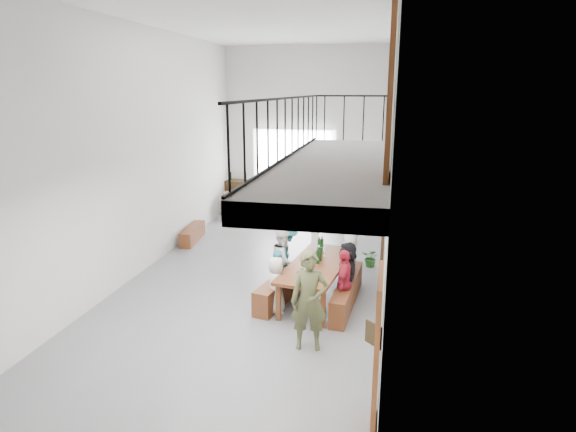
% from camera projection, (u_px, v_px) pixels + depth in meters
% --- Properties ---
extents(floor, '(12.00, 12.00, 0.00)m').
position_uv_depth(floor, '(261.00, 273.00, 11.06)').
color(floor, slate).
rests_on(floor, ground).
extents(room_walls, '(12.00, 12.00, 12.00)m').
position_uv_depth(room_walls, '(259.00, 116.00, 10.16)').
color(room_walls, silver).
rests_on(room_walls, ground).
extents(gateway_portal, '(2.80, 0.08, 2.80)m').
position_uv_depth(gateway_portal, '(294.00, 171.00, 16.41)').
color(gateway_portal, white).
rests_on(gateway_portal, ground).
extents(right_wall_decor, '(0.07, 8.28, 5.07)m').
position_uv_depth(right_wall_decor, '(383.00, 230.00, 8.32)').
color(right_wall_decor, brown).
rests_on(right_wall_decor, ground).
extents(balcony, '(1.52, 5.62, 4.00)m').
position_uv_depth(balcony, '(336.00, 170.00, 6.96)').
color(balcony, silver).
rests_on(balcony, ground).
extents(tasting_table, '(1.33, 2.56, 0.79)m').
position_uv_depth(tasting_table, '(317.00, 267.00, 9.47)').
color(tasting_table, brown).
rests_on(tasting_table, ground).
extents(bench_inner, '(0.80, 2.16, 0.49)m').
position_uv_depth(bench_inner, '(284.00, 286.00, 9.73)').
color(bench_inner, brown).
rests_on(bench_inner, ground).
extents(bench_wall, '(0.47, 2.25, 0.51)m').
position_uv_depth(bench_wall, '(347.00, 292.00, 9.39)').
color(bench_wall, brown).
rests_on(bench_wall, ground).
extents(tableware, '(0.36, 1.89, 0.35)m').
position_uv_depth(tableware, '(316.00, 254.00, 9.55)').
color(tableware, black).
rests_on(tableware, tasting_table).
extents(side_bench, '(0.47, 1.48, 0.41)m').
position_uv_depth(side_bench, '(193.00, 234.00, 13.38)').
color(side_bench, brown).
rests_on(side_bench, ground).
extents(oak_barrel, '(0.56, 0.56, 0.83)m').
position_uv_depth(oak_barrel, '(232.00, 205.00, 15.83)').
color(oak_barrel, olive).
rests_on(oak_barrel, ground).
extents(serving_counter, '(2.03, 0.72, 1.05)m').
position_uv_depth(serving_counter, '(254.00, 196.00, 16.62)').
color(serving_counter, '#352210').
rests_on(serving_counter, ground).
extents(counter_bottles, '(1.75, 0.18, 0.28)m').
position_uv_depth(counter_bottles, '(253.00, 177.00, 16.44)').
color(counter_bottles, black).
rests_on(counter_bottles, serving_counter).
extents(guest_left_a, '(0.48, 0.61, 1.10)m').
position_uv_depth(guest_left_a, '(276.00, 285.00, 9.01)').
color(guest_left_a, white).
rests_on(guest_left_a, ground).
extents(guest_left_b, '(0.33, 0.43, 1.07)m').
position_uv_depth(guest_left_b, '(279.00, 276.00, 9.49)').
color(guest_left_b, '#226B72').
rests_on(guest_left_b, ground).
extents(guest_left_c, '(0.50, 0.64, 1.29)m').
position_uv_depth(guest_left_c, '(284.00, 260.00, 10.07)').
color(guest_left_c, white).
rests_on(guest_left_c, ground).
extents(guest_left_d, '(0.67, 0.92, 1.29)m').
position_uv_depth(guest_left_d, '(287.00, 254.00, 10.42)').
color(guest_left_d, '#226B72').
rests_on(guest_left_d, ground).
extents(guest_right_a, '(0.36, 0.76, 1.25)m').
position_uv_depth(guest_right_a, '(344.00, 282.00, 8.95)').
color(guest_right_a, '#B31E31').
rests_on(guest_right_a, ground).
extents(guest_right_b, '(0.74, 1.21, 1.25)m').
position_uv_depth(guest_right_b, '(347.00, 272.00, 9.43)').
color(guest_right_b, black).
rests_on(guest_right_b, ground).
extents(guest_right_c, '(0.55, 0.70, 1.28)m').
position_uv_depth(guest_right_c, '(349.00, 261.00, 9.99)').
color(guest_right_c, white).
rests_on(guest_right_c, ground).
extents(host_standing, '(0.65, 0.47, 1.66)m').
position_uv_depth(host_standing, '(309.00, 301.00, 7.68)').
color(host_standing, '#4A4E2C').
rests_on(host_standing, ground).
extents(potted_plant, '(0.51, 0.48, 0.45)m').
position_uv_depth(potted_plant, '(371.00, 258.00, 11.42)').
color(potted_plant, '#245220').
rests_on(potted_plant, ground).
extents(bicycle_near, '(2.06, 1.37, 1.02)m').
position_uv_depth(bicycle_near, '(333.00, 204.00, 15.59)').
color(bicycle_near, black).
rests_on(bicycle_near, ground).
extents(bicycle_far, '(1.69, 0.92, 0.98)m').
position_uv_depth(bicycle_far, '(350.00, 206.00, 15.44)').
color(bicycle_far, black).
rests_on(bicycle_far, ground).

